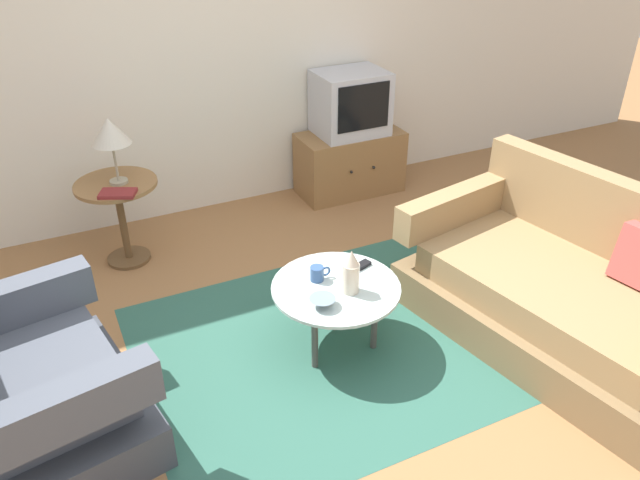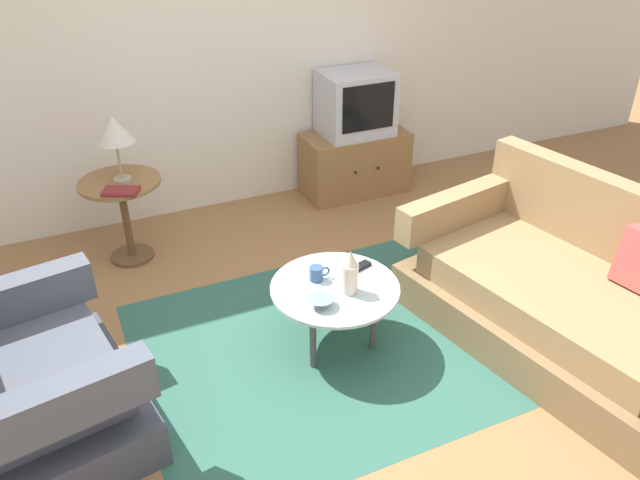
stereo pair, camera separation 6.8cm
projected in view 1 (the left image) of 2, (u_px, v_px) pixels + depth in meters
The scene contains 15 objects.
ground_plane at pixel (339, 369), 3.36m from camera, with size 16.00×16.00×0.00m, color olive.
back_wall at pixel (200, 31), 4.39m from camera, with size 9.00×0.12×2.70m, color beige.
area_rug at pixel (335, 343), 3.54m from camera, with size 2.17×1.74×0.00m, color #2D5B4C.
armchair at pixel (21, 398), 2.75m from camera, with size 1.02×1.13×0.94m.
couch at pixel (566, 293), 3.48m from camera, with size 1.28×1.87×0.87m.
coffee_table at pixel (336, 292), 3.36m from camera, with size 0.70×0.70×0.40m.
side_table at pixel (119, 205), 4.10m from camera, with size 0.53×0.53×0.59m.
tv_stand at pixel (350, 163), 5.11m from camera, with size 0.85×0.44×0.51m.
television at pixel (350, 103), 4.87m from camera, with size 0.54×0.44×0.49m.
table_lamp at pixel (110, 132), 3.83m from camera, with size 0.25×0.25×0.44m.
vase at pixel (351, 272), 3.23m from camera, with size 0.09×0.09×0.25m.
mug at pixel (318, 273), 3.37m from camera, with size 0.12×0.07×0.08m.
bowl at pixel (322, 302), 3.17m from camera, with size 0.14×0.14×0.05m.
tv_remote_dark at pixel (358, 267), 3.48m from camera, with size 0.17×0.10×0.02m.
book at pixel (118, 193), 3.85m from camera, with size 0.25×0.21×0.02m.
Camera 1 is at (-1.18, -2.24, 2.32)m, focal length 34.76 mm.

